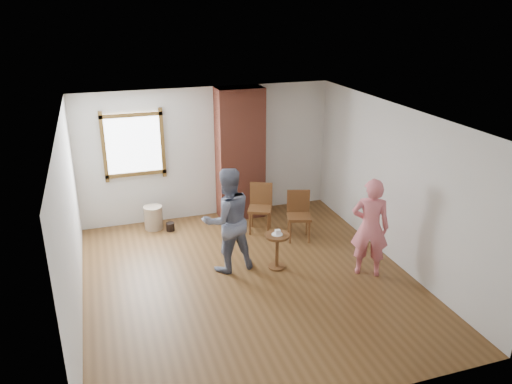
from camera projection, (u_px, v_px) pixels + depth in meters
ground at (249, 280)px, 7.84m from camera, size 5.50×5.50×0.00m
room_shell at (234, 160)px, 7.71m from camera, size 5.04×5.52×2.62m
brick_chimney at (240, 154)px, 9.77m from camera, size 0.90×0.50×2.60m
stoneware_crock at (153, 217)px, 9.55m from camera, size 0.45×0.45×0.45m
dark_pot at (170, 227)px, 9.50m from camera, size 0.18×0.18×0.16m
dining_chair_left at (260, 205)px, 9.40m from camera, size 0.57×0.57×0.91m
dining_chair_right at (299, 212)px, 9.09m from camera, size 0.52×0.52×0.89m
side_table at (277, 245)px, 8.07m from camera, size 0.40×0.40×0.60m
cake_plate at (277, 234)px, 8.00m from camera, size 0.18×0.18×0.01m
cake_slice at (278, 232)px, 7.99m from camera, size 0.08×0.07×0.06m
man at (228, 220)px, 7.89m from camera, size 0.92×0.76×1.73m
person_pink at (370, 227)px, 7.76m from camera, size 0.70×0.62×1.61m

